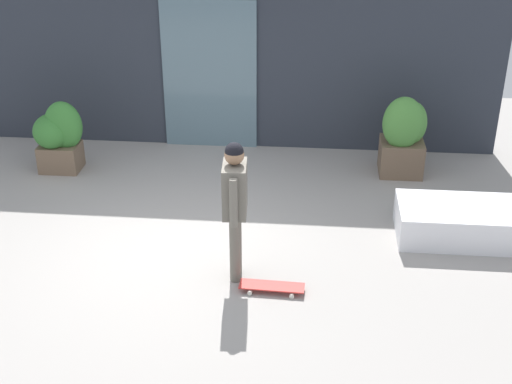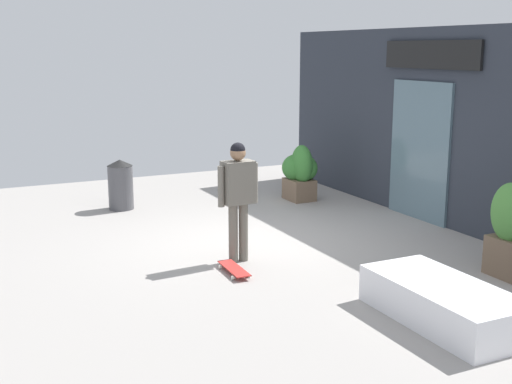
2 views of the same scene
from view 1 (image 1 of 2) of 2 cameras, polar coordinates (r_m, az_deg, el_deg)
ground_plane at (r=8.89m, az=-5.65°, el=-4.20°), size 12.00×12.00×0.00m
building_facade at (r=11.27m, az=-3.00°, el=11.80°), size 8.86×0.31×3.29m
skateboarder at (r=7.71m, az=-1.73°, el=-0.45°), size 0.29×0.61×1.69m
skateboard at (r=7.95m, az=1.30°, el=-7.68°), size 0.74×0.27×0.08m
planter_box_left at (r=10.65m, az=12.00°, el=4.74°), size 0.68×0.67×1.26m
planter_box_right at (r=10.98m, az=-15.74°, el=4.55°), size 0.75×0.66×1.11m
snow_ledge at (r=9.29m, az=17.25°, el=-2.39°), size 1.90×0.90×0.43m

